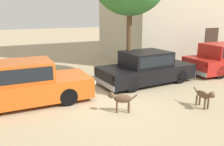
# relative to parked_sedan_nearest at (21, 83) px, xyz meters

# --- Properties ---
(ground_plane) EXTENTS (80.00, 80.00, 0.00)m
(ground_plane) POSITION_rel_parked_sedan_nearest_xyz_m (2.69, -0.91, -0.72)
(ground_plane) COLOR tan
(parked_sedan_nearest) EXTENTS (4.70, 1.83, 1.46)m
(parked_sedan_nearest) POSITION_rel_parked_sedan_nearest_xyz_m (0.00, 0.00, 0.00)
(parked_sedan_nearest) COLOR #D15619
(parked_sedan_nearest) RESTS_ON ground_plane
(parked_sedan_second) EXTENTS (4.37, 1.99, 1.38)m
(parked_sedan_second) POSITION_rel_parked_sedan_nearest_xyz_m (5.15, 0.27, -0.04)
(parked_sedan_second) COLOR black
(parked_sedan_second) RESTS_ON ground_plane
(stray_dog_spotted) EXTENTS (0.88, 0.49, 0.66)m
(stray_dog_spotted) POSITION_rel_parked_sedan_nearest_xyz_m (2.66, -2.03, -0.30)
(stray_dog_spotted) COLOR brown
(stray_dog_spotted) RESTS_ON ground_plane
(stray_dog_tan) EXTENTS (0.24, 0.97, 0.67)m
(stray_dog_tan) POSITION_rel_parked_sedan_nearest_xyz_m (5.20, -2.98, -0.29)
(stray_dog_tan) COLOR brown
(stray_dog_tan) RESTS_ON ground_plane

